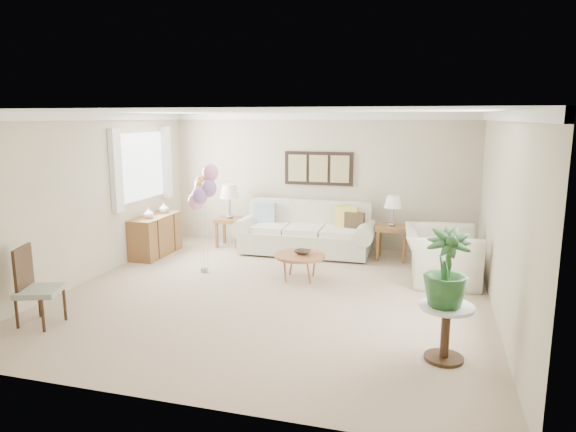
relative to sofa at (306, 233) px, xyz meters
The scene contains 18 objects.
ground_plane 2.41m from the sofa, 87.66° to the right, with size 6.00×6.00×0.00m, color tan.
room_shell 2.61m from the sofa, 90.31° to the right, with size 6.04×6.04×2.60m.
wall_art_triptych 1.31m from the sofa, 80.53° to the left, with size 1.35×0.06×0.65m.
sofa is the anchor object (origin of this frame).
end_table_left 1.59m from the sofa, behind, with size 0.52×0.48×0.57m.
end_table_right 1.59m from the sofa, ahead, with size 0.57×0.52×0.62m.
lamp_left 1.73m from the sofa, behind, with size 0.38×0.38×0.67m.
lamp_right 1.71m from the sofa, ahead, with size 0.31×0.31×0.54m.
coffee_table 1.62m from the sofa, 79.77° to the right, with size 0.80×0.80×0.41m.
decor_bowl 1.59m from the sofa, 78.28° to the right, with size 0.25×0.25×0.06m, color #30281F.
armchair 2.65m from the sofa, 23.83° to the right, with size 1.26×1.10×0.82m, color beige.
side_table 4.55m from the sofa, 57.55° to the right, with size 0.56×0.56×0.61m.
potted_plant 4.61m from the sofa, 58.10° to the right, with size 0.45×0.45×0.81m, color #174E1C.
accent_chair 4.85m from the sofa, 119.87° to the right, with size 0.60×0.60×0.98m.
credenza 2.80m from the sofa, 161.70° to the right, with size 0.46×1.20×0.74m.
vase_white 2.90m from the sofa, 157.11° to the right, with size 0.18×0.18×0.19m, color silver.
vase_sage 2.74m from the sofa, 167.85° to the right, with size 0.18×0.18×0.19m, color #A2B499.
balloon_cluster 2.34m from the sofa, 128.36° to the right, with size 0.46×0.43×1.80m.
Camera 1 is at (2.13, -6.77, 2.52)m, focal length 32.00 mm.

